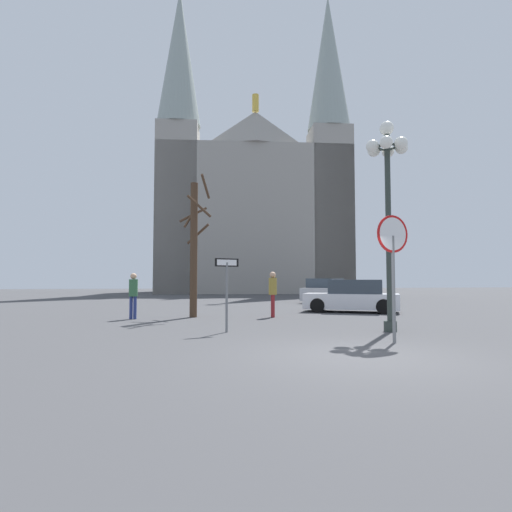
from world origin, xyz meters
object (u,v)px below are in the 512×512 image
at_px(stop_sign, 393,251).
at_px(one_way_arrow_sign, 227,284).
at_px(street_lamp, 388,179).
at_px(parked_car_far_white, 352,297).
at_px(pedestrian_standing, 133,291).
at_px(parked_car_near_silver, 326,291).
at_px(cathedral, 253,203).
at_px(pedestrian_walking, 273,289).
at_px(bare_tree, 194,245).

xyz_separation_m(stop_sign, one_way_arrow_sign, (-3.70, 2.56, -0.80)).
distance_m(street_lamp, parked_car_far_white, 7.92).
bearing_deg(pedestrian_standing, parked_car_near_silver, 42.19).
relative_size(cathedral, parked_car_near_silver, 7.04).
bearing_deg(pedestrian_walking, cathedral, 82.67).
height_order(stop_sign, parked_car_near_silver, stop_sign).
height_order(cathedral, one_way_arrow_sign, cathedral).
distance_m(stop_sign, bare_tree, 8.72).
bearing_deg(bare_tree, pedestrian_walking, -10.22).
distance_m(stop_sign, street_lamp, 3.11).
bearing_deg(one_way_arrow_sign, cathedral, 79.98).
distance_m(one_way_arrow_sign, parked_car_far_white, 8.85).
relative_size(stop_sign, one_way_arrow_sign, 1.45).
relative_size(parked_car_far_white, pedestrian_standing, 2.61).
height_order(bare_tree, parked_car_near_silver, bare_tree).
relative_size(stop_sign, pedestrian_standing, 1.75).
relative_size(cathedral, bare_tree, 6.04).
relative_size(one_way_arrow_sign, pedestrian_walking, 1.17).
distance_m(bare_tree, pedestrian_walking, 3.56).
relative_size(street_lamp, bare_tree, 1.09).
relative_size(bare_tree, pedestrian_standing, 3.25).
bearing_deg(one_way_arrow_sign, pedestrian_walking, 62.82).
bearing_deg(stop_sign, street_lamp, 65.29).
xyz_separation_m(cathedral, parked_car_near_silver, (1.70, -20.11, -9.41)).
bearing_deg(bare_tree, pedestrian_standing, -168.87).
xyz_separation_m(one_way_arrow_sign, pedestrian_walking, (2.20, 4.28, -0.27)).
relative_size(parked_car_near_silver, pedestrian_standing, 2.78).
height_order(one_way_arrow_sign, pedestrian_walking, one_way_arrow_sign).
bearing_deg(cathedral, parked_car_far_white, -89.59).
xyz_separation_m(one_way_arrow_sign, parked_car_far_white, (6.27, 6.20, -0.67)).
relative_size(parked_car_near_silver, pedestrian_walking, 2.68).
xyz_separation_m(cathedral, pedestrian_standing, (-9.17, -29.97, -9.09)).
bearing_deg(stop_sign, pedestrian_walking, 102.37).
relative_size(street_lamp, pedestrian_standing, 3.56).
xyz_separation_m(cathedral, parked_car_far_white, (0.20, -28.15, -9.45)).
height_order(street_lamp, pedestrian_standing, street_lamp).
bearing_deg(street_lamp, bare_tree, 135.17).
bearing_deg(pedestrian_standing, pedestrian_walking, -1.18).
height_order(one_way_arrow_sign, pedestrian_standing, one_way_arrow_sign).
relative_size(stop_sign, street_lamp, 0.49).
bearing_deg(one_way_arrow_sign, parked_car_near_silver, 61.39).
distance_m(bare_tree, pedestrian_standing, 2.91).
distance_m(one_way_arrow_sign, parked_car_near_silver, 16.24).
relative_size(cathedral, pedestrian_standing, 19.61).
xyz_separation_m(stop_sign, parked_car_far_white, (2.57, 8.77, -1.46)).
xyz_separation_m(parked_car_near_silver, pedestrian_standing, (-10.88, -9.86, 0.32)).
bearing_deg(bare_tree, street_lamp, -44.83).
distance_m(cathedral, one_way_arrow_sign, 35.98).
height_order(street_lamp, parked_car_far_white, street_lamp).
height_order(parked_car_far_white, pedestrian_walking, pedestrian_walking).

